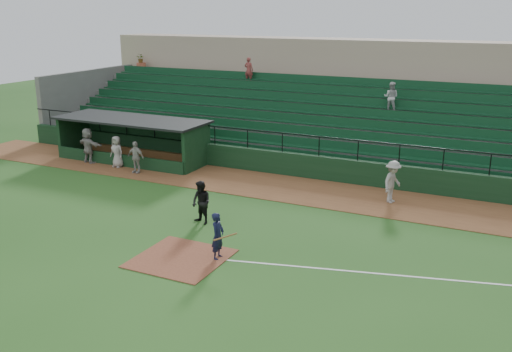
% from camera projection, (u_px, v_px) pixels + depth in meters
% --- Properties ---
extents(ground, '(90.00, 90.00, 0.00)m').
position_uv_depth(ground, '(196.00, 248.00, 20.54)').
color(ground, '#224E19').
rests_on(ground, ground).
extents(warning_track, '(40.00, 4.00, 0.03)m').
position_uv_depth(warning_track, '(283.00, 188.00, 27.45)').
color(warning_track, brown).
rests_on(warning_track, ground).
extents(home_plate_dirt, '(3.00, 3.00, 0.03)m').
position_uv_depth(home_plate_dirt, '(181.00, 258.00, 19.67)').
color(home_plate_dirt, brown).
rests_on(home_plate_dirt, ground).
extents(foul_line, '(17.49, 4.44, 0.01)m').
position_uv_depth(foul_line, '(429.00, 278.00, 18.24)').
color(foul_line, white).
rests_on(foul_line, ground).
extents(stadium_structure, '(38.00, 13.08, 6.40)m').
position_uv_depth(stadium_structure, '(339.00, 113.00, 34.12)').
color(stadium_structure, black).
rests_on(stadium_structure, ground).
extents(dugout, '(8.90, 3.20, 2.42)m').
position_uv_depth(dugout, '(137.00, 136.00, 32.49)').
color(dugout, black).
rests_on(dugout, ground).
extents(batter_at_plate, '(1.02, 0.69, 1.67)m').
position_uv_depth(batter_at_plate, '(218.00, 236.00, 19.46)').
color(batter_at_plate, black).
rests_on(batter_at_plate, ground).
extents(umpire, '(1.02, 0.90, 1.76)m').
position_uv_depth(umpire, '(201.00, 203.00, 22.68)').
color(umpire, black).
rests_on(umpire, ground).
extents(runner, '(0.99, 1.36, 1.90)m').
position_uv_depth(runner, '(393.00, 182.00, 25.09)').
color(runner, '#9C9892').
rests_on(runner, warning_track).
extents(dugout_player_a, '(0.99, 0.42, 1.69)m').
position_uv_depth(dugout_player_a, '(136.00, 157.00, 29.71)').
color(dugout_player_a, '#ABA7A0').
rests_on(dugout_player_a, warning_track).
extents(dugout_player_b, '(0.90, 0.64, 1.71)m').
position_uv_depth(dugout_player_b, '(117.00, 152.00, 30.80)').
color(dugout_player_b, '#A49E9A').
rests_on(dugout_player_b, warning_track).
extents(dugout_player_c, '(1.91, 0.94, 1.97)m').
position_uv_depth(dugout_player_c, '(88.00, 145.00, 31.64)').
color(dugout_player_c, gray).
rests_on(dugout_player_c, warning_track).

